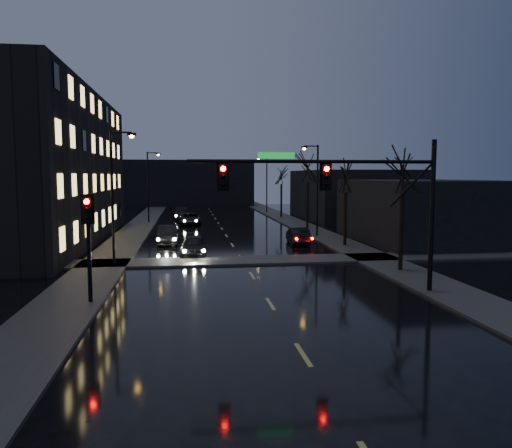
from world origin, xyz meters
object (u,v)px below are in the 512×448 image
object	(u,v)px
oncoming_car_a	(194,245)
lead_car	(298,236)
oncoming_car_b	(167,235)
oncoming_car_c	(190,219)
oncoming_car_d	(182,214)

from	to	relation	value
oncoming_car_a	lead_car	bearing A→B (deg)	32.53
oncoming_car_b	oncoming_car_c	size ratio (longest dim) A/B	0.92
oncoming_car_a	lead_car	distance (m)	9.45
oncoming_car_a	oncoming_car_b	bearing A→B (deg)	111.04
oncoming_car_b	oncoming_car_c	bearing A→B (deg)	81.16
oncoming_car_b	oncoming_car_d	distance (m)	21.65
oncoming_car_d	lead_car	world-z (taller)	oncoming_car_d
oncoming_car_d	lead_car	size ratio (longest dim) A/B	1.25
oncoming_car_a	oncoming_car_b	xyz separation A→B (m)	(-1.97, 6.08, 0.03)
oncoming_car_a	oncoming_car_d	world-z (taller)	oncoming_car_d
oncoming_car_a	oncoming_car_d	distance (m)	27.74
oncoming_car_a	oncoming_car_d	bearing A→B (deg)	95.39
oncoming_car_c	lead_car	world-z (taller)	lead_car
oncoming_car_b	oncoming_car_a	bearing A→B (deg)	-73.70
oncoming_car_a	lead_car	xyz separation A→B (m)	(8.23, 4.65, -0.03)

